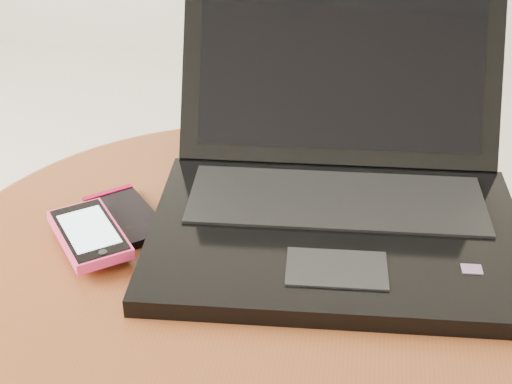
# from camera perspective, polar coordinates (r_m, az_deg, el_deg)

# --- Properties ---
(table) EXTENTS (0.68, 0.68, 0.54)m
(table) POSITION_cam_1_polar(r_m,az_deg,el_deg) (0.84, -1.03, -11.90)
(table) COLOR #4C2911
(table) RESTS_ON ground
(laptop) EXTENTS (0.41, 0.42, 0.23)m
(laptop) POSITION_cam_1_polar(r_m,az_deg,el_deg) (0.83, 6.22, 0.79)
(laptop) COLOR black
(laptop) RESTS_ON table
(phone_black) EXTENTS (0.12, 0.12, 0.01)m
(phone_black) POSITION_cam_1_polar(r_m,az_deg,el_deg) (0.85, -9.90, -1.89)
(phone_black) COLOR black
(phone_black) RESTS_ON table
(phone_pink) EXTENTS (0.12, 0.13, 0.01)m
(phone_pink) POSITION_cam_1_polar(r_m,az_deg,el_deg) (0.81, -12.60, -3.14)
(phone_pink) COLOR #FF3675
(phone_pink) RESTS_ON phone_black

